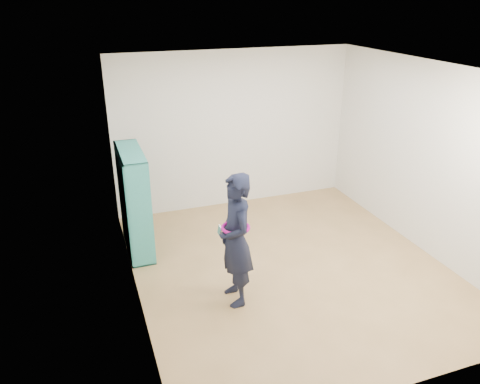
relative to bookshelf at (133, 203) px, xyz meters
name	(u,v)px	position (x,y,z in m)	size (l,w,h in m)	color
floor	(289,267)	(1.86, -1.19, -0.72)	(4.50, 4.50, 0.00)	#9A7746
ceiling	(299,69)	(1.86, -1.19, 1.88)	(4.50, 4.50, 0.00)	white
wall_left	(129,199)	(-0.14, -1.19, 0.58)	(0.02, 4.50, 2.60)	white
wall_right	(426,159)	(3.86, -1.19, 0.58)	(0.02, 4.50, 2.60)	white
wall_back	(234,130)	(1.86, 1.06, 0.58)	(4.00, 0.02, 2.60)	white
wall_front	(413,271)	(1.86, -3.44, 0.58)	(4.00, 0.02, 2.60)	white
bookshelf	(133,203)	(0.00, 0.00, 0.00)	(0.32, 1.10, 1.46)	teal
person	(236,240)	(0.95, -1.63, 0.09)	(0.38, 0.59, 1.61)	black
smartphone	(220,230)	(0.79, -1.53, 0.19)	(0.03, 0.11, 0.14)	silver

